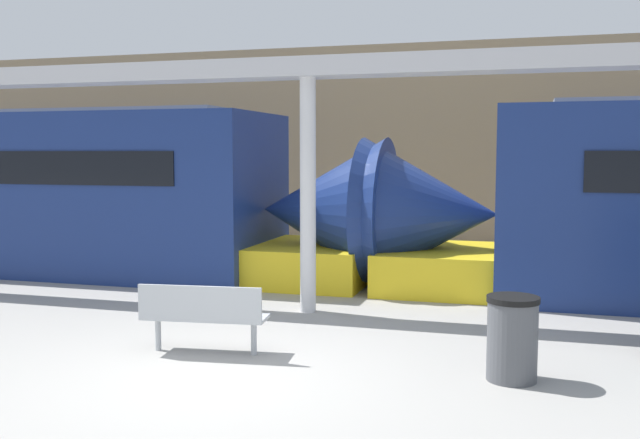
% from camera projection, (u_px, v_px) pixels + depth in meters
% --- Properties ---
extents(ground_plane, '(60.00, 60.00, 0.00)m').
position_uv_depth(ground_plane, '(221.00, 377.00, 7.53)').
color(ground_plane, '#9E9B96').
extents(station_wall, '(56.00, 0.20, 5.00)m').
position_uv_depth(station_wall, '(398.00, 147.00, 17.53)').
color(station_wall, '#9E8460').
rests_on(station_wall, ground_plane).
extents(bench_near, '(1.52, 0.61, 0.84)m').
position_uv_depth(bench_near, '(203.00, 313.00, 8.33)').
color(bench_near, '#ADB2B7').
rests_on(bench_near, ground_plane).
extents(trash_bin, '(0.54, 0.54, 0.89)m').
position_uv_depth(trash_bin, '(512.00, 338.00, 7.39)').
color(trash_bin, '#4C4F54').
rests_on(trash_bin, ground_plane).
extents(support_column_near, '(0.24, 0.24, 3.45)m').
position_uv_depth(support_column_near, '(308.00, 196.00, 10.48)').
color(support_column_near, silver).
rests_on(support_column_near, ground_plane).
extents(canopy_beam, '(28.00, 0.60, 0.28)m').
position_uv_depth(canopy_beam, '(308.00, 68.00, 10.30)').
color(canopy_beam, '#B7B7BC').
rests_on(canopy_beam, support_column_near).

